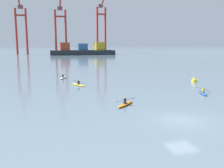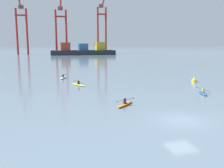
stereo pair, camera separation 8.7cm
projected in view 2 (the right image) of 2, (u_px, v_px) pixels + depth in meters
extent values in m
plane|color=slate|center=(182.00, 120.00, 21.74)|extent=(800.00, 800.00, 0.00)
cube|color=#1E2328|center=(83.00, 53.00, 145.74)|extent=(36.87, 10.95, 2.61)
cube|color=#993823|center=(65.00, 46.00, 142.65)|extent=(5.16, 7.66, 4.49)
cube|color=#2D5684|center=(83.00, 47.00, 145.21)|extent=(5.16, 7.66, 3.90)
cube|color=#B29323|center=(100.00, 46.00, 147.65)|extent=(5.16, 7.66, 4.74)
cylinder|color=maroon|center=(17.00, 32.00, 147.27)|extent=(1.20, 1.20, 26.99)
cylinder|color=maroon|center=(27.00, 32.00, 148.69)|extent=(1.20, 1.20, 26.99)
cube|color=maroon|center=(21.00, 15.00, 146.46)|extent=(6.93, 0.90, 0.90)
cube|color=#47474C|center=(21.00, 7.00, 148.03)|extent=(2.80, 2.80, 2.00)
cylinder|color=maroon|center=(56.00, 32.00, 148.29)|extent=(1.20, 1.20, 26.25)
cylinder|color=maroon|center=(66.00, 32.00, 149.78)|extent=(1.20, 1.20, 26.25)
cube|color=maroon|center=(61.00, 17.00, 147.55)|extent=(7.20, 0.90, 0.90)
cube|color=#47474C|center=(60.00, 8.00, 149.14)|extent=(2.80, 2.80, 2.00)
cylinder|color=maroon|center=(98.00, 31.00, 159.49)|extent=(1.20, 1.20, 29.31)
cylinder|color=maroon|center=(106.00, 31.00, 160.79)|extent=(1.20, 1.20, 29.31)
cube|color=maroon|center=(102.00, 14.00, 158.48)|extent=(6.45, 0.90, 0.90)
cube|color=#47474C|center=(101.00, 6.00, 160.00)|extent=(2.80, 2.80, 2.00)
cylinder|color=yellow|center=(194.00, 81.00, 43.21)|extent=(0.90, 0.90, 0.45)
cone|color=yellow|center=(194.00, 78.00, 43.12)|extent=(0.50, 0.49, 0.55)
ellipsoid|color=silver|center=(63.00, 78.00, 47.53)|extent=(1.73, 3.40, 0.26)
torus|color=black|center=(63.00, 77.00, 47.40)|extent=(0.63, 0.63, 0.05)
cylinder|color=black|center=(63.00, 76.00, 47.37)|extent=(0.30, 0.30, 0.50)
sphere|color=tan|center=(63.00, 74.00, 47.31)|extent=(0.19, 0.19, 0.19)
cylinder|color=black|center=(63.00, 75.00, 47.40)|extent=(1.90, 0.72, 0.68)
ellipsoid|color=yellow|center=(58.00, 77.00, 47.55)|extent=(0.21, 0.11, 0.16)
ellipsoid|color=yellow|center=(68.00, 74.00, 47.25)|extent=(0.21, 0.11, 0.16)
ellipsoid|color=orange|center=(125.00, 104.00, 26.94)|extent=(2.76, 2.89, 0.26)
torus|color=black|center=(125.00, 103.00, 26.83)|extent=(0.69, 0.69, 0.05)
cylinder|color=#23232D|center=(125.00, 101.00, 26.79)|extent=(0.30, 0.30, 0.50)
sphere|color=tan|center=(125.00, 98.00, 26.74)|extent=(0.19, 0.19, 0.19)
cylinder|color=black|center=(125.00, 100.00, 26.82)|extent=(1.49, 1.40, 0.67)
ellipsoid|color=black|center=(117.00, 102.00, 27.34)|extent=(0.18, 0.17, 0.16)
ellipsoid|color=black|center=(134.00, 98.00, 26.30)|extent=(0.18, 0.17, 0.16)
ellipsoid|color=#2856B2|center=(203.00, 93.00, 33.08)|extent=(1.77, 3.39, 0.26)
torus|color=black|center=(203.00, 92.00, 32.96)|extent=(0.63, 0.63, 0.05)
cylinder|color=gold|center=(203.00, 90.00, 32.92)|extent=(0.30, 0.30, 0.50)
sphere|color=tan|center=(203.00, 88.00, 32.86)|extent=(0.19, 0.19, 0.19)
cylinder|color=black|center=(203.00, 89.00, 32.95)|extent=(1.90, 0.75, 0.66)
ellipsoid|color=silver|center=(195.00, 87.00, 33.01)|extent=(0.21, 0.11, 0.16)
ellipsoid|color=silver|center=(211.00, 92.00, 32.90)|extent=(0.21, 0.11, 0.16)
ellipsoid|color=yellow|center=(78.00, 85.00, 39.48)|extent=(2.11, 3.29, 0.26)
torus|color=black|center=(79.00, 84.00, 39.39)|extent=(0.66, 0.66, 0.05)
cylinder|color=black|center=(79.00, 83.00, 39.35)|extent=(0.30, 0.30, 0.50)
sphere|color=tan|center=(79.00, 80.00, 39.29)|extent=(0.19, 0.19, 0.19)
cylinder|color=black|center=(78.00, 82.00, 39.37)|extent=(1.75, 0.94, 0.81)
ellipsoid|color=silver|center=(73.00, 80.00, 38.66)|extent=(0.20, 0.13, 0.17)
ellipsoid|color=silver|center=(84.00, 84.00, 40.08)|extent=(0.20, 0.13, 0.17)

